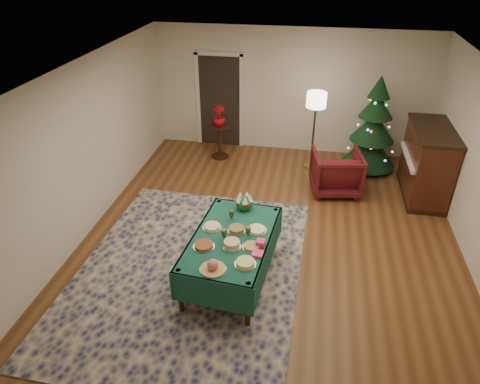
% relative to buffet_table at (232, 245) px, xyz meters
% --- Properties ---
extents(room_shell, '(7.00, 7.00, 7.00)m').
position_rel_buffet_table_xyz_m(room_shell, '(0.43, 1.03, 0.78)').
color(room_shell, '#593319').
rests_on(room_shell, ground).
extents(doorway, '(1.08, 0.04, 2.16)m').
position_rel_buffet_table_xyz_m(doorway, '(-1.17, 4.51, 0.52)').
color(doorway, black).
rests_on(doorway, ground).
extents(rug, '(3.30, 4.27, 0.02)m').
position_rel_buffet_table_xyz_m(rug, '(-0.65, -0.00, -0.56)').
color(rug, '#131847').
rests_on(rug, ground).
extents(buffet_table, '(1.24, 1.93, 0.71)m').
position_rel_buffet_table_xyz_m(buffet_table, '(0.00, 0.00, 0.00)').
color(buffet_table, black).
rests_on(buffet_table, ground).
extents(platter_0, '(0.33, 0.33, 0.15)m').
position_rel_buffet_table_xyz_m(platter_0, '(-0.10, -0.70, 0.20)').
color(platter_0, silver).
rests_on(platter_0, buffet_table).
extents(platter_1, '(0.28, 0.28, 0.06)m').
position_rel_buffet_table_xyz_m(platter_1, '(0.28, -0.54, 0.17)').
color(platter_1, silver).
rests_on(platter_1, buffet_table).
extents(platter_2, '(0.29, 0.29, 0.05)m').
position_rel_buffet_table_xyz_m(platter_2, '(-0.32, -0.28, 0.17)').
color(platter_2, silver).
rests_on(platter_2, buffet_table).
extents(platter_3, '(0.25, 0.25, 0.10)m').
position_rel_buffet_table_xyz_m(platter_3, '(0.05, -0.22, 0.19)').
color(platter_3, silver).
rests_on(platter_3, buffet_table).
extents(platter_4, '(0.25, 0.25, 0.04)m').
position_rel_buffet_table_xyz_m(platter_4, '(0.30, -0.18, 0.16)').
color(platter_4, silver).
rests_on(platter_4, buffet_table).
extents(platter_5, '(0.27, 0.27, 0.05)m').
position_rel_buffet_table_xyz_m(platter_5, '(-0.31, 0.15, 0.17)').
color(platter_5, silver).
rests_on(platter_5, buffet_table).
extents(platter_6, '(0.25, 0.25, 0.07)m').
position_rel_buffet_table_xyz_m(platter_6, '(0.04, 0.13, 0.17)').
color(platter_6, silver).
rests_on(platter_6, buffet_table).
extents(platter_7, '(0.28, 0.28, 0.04)m').
position_rel_buffet_table_xyz_m(platter_7, '(0.32, 0.20, 0.16)').
color(platter_7, silver).
rests_on(platter_7, buffet_table).
extents(goblet_0, '(0.08, 0.08, 0.17)m').
position_rel_buffet_table_xyz_m(goblet_0, '(-0.08, 0.39, 0.23)').
color(goblet_0, '#2D471E').
rests_on(goblet_0, buffet_table).
extents(goblet_1, '(0.08, 0.08, 0.17)m').
position_rel_buffet_table_xyz_m(goblet_1, '(0.22, 0.03, 0.23)').
color(goblet_1, '#2D471E').
rests_on(goblet_1, buffet_table).
extents(goblet_2, '(0.08, 0.08, 0.17)m').
position_rel_buffet_table_xyz_m(goblet_2, '(-0.09, -0.08, 0.23)').
color(goblet_2, '#2D471E').
rests_on(goblet_2, buffet_table).
extents(napkin_stack, '(0.16, 0.16, 0.04)m').
position_rel_buffet_table_xyz_m(napkin_stack, '(0.40, -0.32, 0.16)').
color(napkin_stack, '#F44387').
rests_on(napkin_stack, buffet_table).
extents(gift_box, '(0.12, 0.12, 0.10)m').
position_rel_buffet_table_xyz_m(gift_box, '(0.42, -0.14, 0.19)').
color(gift_box, '#DC3D73').
rests_on(gift_box, buffet_table).
extents(centerpiece, '(0.26, 0.26, 0.30)m').
position_rel_buffet_table_xyz_m(centerpiece, '(0.05, 0.71, 0.27)').
color(centerpiece, '#1E4C1E').
rests_on(centerpiece, buffet_table).
extents(armchair, '(1.01, 0.96, 0.91)m').
position_rel_buffet_table_xyz_m(armchair, '(1.47, 2.75, -0.12)').
color(armchair, '#511115').
rests_on(armchair, ground).
extents(floor_lamp, '(0.40, 0.40, 1.63)m').
position_rel_buffet_table_xyz_m(floor_lamp, '(0.98, 3.70, 0.81)').
color(floor_lamp, '#A57F3F').
rests_on(floor_lamp, ground).
extents(side_table, '(0.41, 0.41, 0.74)m').
position_rel_buffet_table_xyz_m(side_table, '(-1.03, 3.81, -0.21)').
color(side_table, black).
rests_on(side_table, ground).
extents(potted_plant, '(0.26, 0.46, 0.26)m').
position_rel_buffet_table_xyz_m(potted_plant, '(-1.03, 3.81, 0.30)').
color(potted_plant, '#A30B10').
rests_on(potted_plant, side_table).
extents(christmas_tree, '(1.23, 1.23, 1.99)m').
position_rel_buffet_table_xyz_m(christmas_tree, '(2.17, 3.86, 0.32)').
color(christmas_tree, black).
rests_on(christmas_tree, ground).
extents(piano, '(0.74, 1.55, 1.34)m').
position_rel_buffet_table_xyz_m(piano, '(3.09, 2.92, 0.08)').
color(piano, black).
rests_on(piano, ground).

